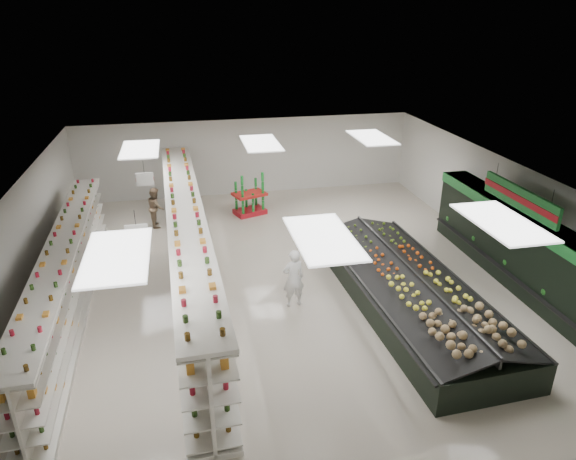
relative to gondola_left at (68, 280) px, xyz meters
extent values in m
plane|color=beige|center=(5.84, 0.36, -0.87)|extent=(16.00, 16.00, 0.00)
cube|color=white|center=(5.84, 0.36, 2.33)|extent=(14.00, 16.00, 0.02)
cube|color=silver|center=(5.84, 8.36, 0.73)|extent=(14.00, 0.02, 3.20)
cube|color=silver|center=(5.84, -7.64, 0.73)|extent=(14.00, 0.02, 3.20)
cube|color=silver|center=(-1.16, 0.36, 0.73)|extent=(0.02, 16.00, 3.20)
cube|color=silver|center=(12.84, 0.36, 0.73)|extent=(0.02, 16.00, 3.20)
cube|color=black|center=(12.39, -1.14, 0.23)|extent=(0.80, 8.00, 2.20)
cube|color=#217D33|center=(12.37, -1.14, 1.18)|extent=(0.85, 8.00, 0.30)
cube|color=black|center=(12.14, -1.14, -0.32)|extent=(0.55, 7.80, 0.15)
cube|color=silver|center=(12.24, -1.14, 0.48)|extent=(0.45, 7.70, 0.03)
cube|color=silver|center=(12.24, -1.14, 0.78)|extent=(0.45, 7.70, 0.03)
cube|color=white|center=(2.04, -1.64, 1.88)|extent=(0.50, 0.06, 0.40)
cube|color=#B2141E|center=(2.04, -1.64, 1.88)|extent=(0.52, 0.02, 0.12)
cylinder|color=black|center=(2.04, -1.64, 2.18)|extent=(0.01, 0.01, 0.50)
cube|color=white|center=(2.04, 2.36, 1.88)|extent=(0.50, 0.06, 0.40)
cube|color=#B2141E|center=(2.04, 2.36, 1.88)|extent=(0.52, 0.02, 0.12)
cylinder|color=black|center=(2.04, 2.36, 2.18)|extent=(0.01, 0.01, 0.50)
cube|color=#217D33|center=(12.09, -1.14, 1.78)|extent=(0.10, 3.20, 0.60)
cube|color=#B2141E|center=(12.03, -1.14, 1.78)|extent=(0.03, 3.20, 0.18)
cylinder|color=black|center=(12.09, -2.34, 2.18)|extent=(0.01, 0.01, 0.50)
cylinder|color=black|center=(12.09, 0.06, 2.18)|extent=(0.01, 0.01, 0.50)
cube|color=white|center=(0.00, 0.00, -0.82)|extent=(1.15, 11.01, 0.11)
cube|color=white|center=(0.00, 0.00, 0.04)|extent=(0.38, 10.98, 1.83)
cube|color=white|center=(0.00, 0.00, 0.99)|extent=(1.15, 11.01, 0.07)
cube|color=silver|center=(-0.21, -0.01, -0.71)|extent=(0.72, 10.90, 0.03)
cube|color=silver|center=(-0.21, -0.01, -0.31)|extent=(0.72, 10.90, 0.03)
cube|color=silver|center=(-0.21, -0.01, 0.09)|extent=(0.72, 10.90, 0.03)
cube|color=silver|center=(-0.21, -0.01, 0.49)|extent=(0.72, 10.90, 0.03)
cube|color=silver|center=(-0.21, -0.01, 0.89)|extent=(0.72, 10.90, 0.03)
cube|color=silver|center=(0.21, 0.01, -0.71)|extent=(0.72, 10.90, 0.03)
cube|color=silver|center=(0.21, 0.01, -0.31)|extent=(0.72, 10.90, 0.03)
cube|color=silver|center=(0.21, 0.01, 0.09)|extent=(0.72, 10.90, 0.03)
cube|color=silver|center=(0.21, 0.01, 0.49)|extent=(0.72, 10.90, 0.03)
cube|color=silver|center=(0.21, 0.01, 0.89)|extent=(0.72, 10.90, 0.03)
cube|color=white|center=(3.13, 0.88, -0.81)|extent=(1.45, 13.53, 0.14)
cube|color=white|center=(3.13, 0.88, 0.25)|extent=(0.50, 13.50, 2.25)
cube|color=white|center=(3.13, 0.88, 1.42)|extent=(1.45, 13.53, 0.09)
cube|color=silver|center=(2.87, 0.87, -0.67)|extent=(0.93, 13.40, 0.03)
cube|color=silver|center=(2.87, 0.87, -0.18)|extent=(0.93, 13.40, 0.03)
cube|color=silver|center=(2.87, 0.87, 0.31)|extent=(0.93, 13.40, 0.03)
cube|color=silver|center=(2.87, 0.87, 0.81)|extent=(0.93, 13.40, 0.03)
cube|color=silver|center=(2.87, 0.87, 1.30)|extent=(0.93, 13.40, 0.03)
cube|color=silver|center=(3.39, 0.89, -0.67)|extent=(0.93, 13.40, 0.03)
cube|color=silver|center=(3.39, 0.89, -0.18)|extent=(0.93, 13.40, 0.03)
cube|color=silver|center=(3.39, 0.89, 0.31)|extent=(0.93, 13.40, 0.03)
cube|color=silver|center=(3.39, 0.89, 0.81)|extent=(0.93, 13.40, 0.03)
cube|color=silver|center=(3.39, 0.89, 1.30)|extent=(0.93, 13.40, 0.03)
cube|color=black|center=(8.82, -1.78, -0.49)|extent=(2.97, 7.83, 0.77)
cube|color=#262626|center=(7.54, -1.83, -0.08)|extent=(0.39, 7.73, 0.07)
cube|color=#262626|center=(10.10, -1.72, -0.08)|extent=(0.39, 7.73, 0.07)
cube|color=black|center=(8.13, -1.80, 0.03)|extent=(1.74, 7.67, 0.40)
cube|color=black|center=(9.51, -1.75, 0.03)|extent=(1.74, 7.67, 0.40)
cube|color=#262626|center=(8.82, -1.78, 0.14)|extent=(0.37, 7.61, 0.28)
cube|color=#B2141E|center=(5.58, 5.85, -0.78)|extent=(1.34, 1.11, 0.19)
cube|color=red|center=(5.58, 5.85, -0.06)|extent=(1.40, 1.17, 0.10)
imported|color=silver|center=(5.81, -1.03, -0.05)|extent=(0.66, 0.49, 1.65)
imported|color=#9C7A60|center=(2.08, 5.36, -0.14)|extent=(0.53, 0.76, 1.47)
camera|label=1|loc=(3.22, -12.70, 6.55)|focal=32.00mm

